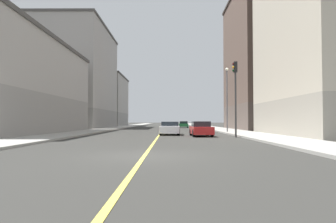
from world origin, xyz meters
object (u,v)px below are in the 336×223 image
(building_right_distant, at_px, (102,101))
(street_lamp_left_near, at_px, (227,93))
(building_right_corner, at_px, (5,86))
(car_white, at_px, (170,128))
(car_red, at_px, (201,129))
(building_left_mid, at_px, (270,61))
(building_right_midblock, at_px, (78,78))
(car_green, at_px, (184,125))
(traffic_light_left_near, at_px, (235,89))

(building_right_distant, xyz_separation_m, street_lamp_left_near, (24.03, -42.65, -1.91))
(building_right_corner, height_order, car_white, building_right_corner)
(building_right_corner, relative_size, car_red, 5.40)
(building_right_distant, xyz_separation_m, car_white, (17.54, -46.91, -5.81))
(building_left_mid, relative_size, building_right_corner, 0.91)
(building_right_corner, distance_m, car_white, 18.20)
(building_left_mid, xyz_separation_m, building_right_corner, (-32.97, -14.09, -5.47))
(building_right_corner, relative_size, building_right_midblock, 1.11)
(building_right_midblock, bearing_deg, car_white, -56.58)
(street_lamp_left_near, bearing_deg, car_green, 98.13)
(building_right_midblock, bearing_deg, building_left_mid, -17.75)
(building_right_corner, height_order, traffic_light_left_near, building_right_corner)
(building_left_mid, relative_size, street_lamp_left_near, 2.90)
(building_right_midblock, relative_size, building_right_distant, 1.21)
(building_left_mid, distance_m, building_right_corner, 36.27)
(car_white, bearing_deg, car_red, -44.01)
(building_right_corner, relative_size, car_white, 5.18)
(building_right_midblock, height_order, building_right_distant, building_right_midblock)
(building_left_mid, height_order, car_white, building_left_mid)
(car_white, relative_size, car_green, 1.09)
(building_right_corner, height_order, car_red, building_right_corner)
(building_right_midblock, distance_m, traffic_light_left_near, 39.05)
(traffic_light_left_near, relative_size, car_green, 1.54)
(building_right_midblock, height_order, car_red, building_right_midblock)
(building_right_corner, bearing_deg, building_left_mid, 23.14)
(building_right_corner, xyz_separation_m, car_white, (17.54, -1.95, -4.45))
(car_red, bearing_deg, street_lamp_left_near, 61.75)
(traffic_light_left_near, distance_m, car_white, 7.88)
(building_right_corner, bearing_deg, traffic_light_left_near, -15.64)
(street_lamp_left_near, bearing_deg, traffic_light_left_near, -96.62)
(building_right_midblock, height_order, car_white, building_right_midblock)
(building_left_mid, xyz_separation_m, car_red, (-12.66, -18.71, -9.92))
(car_green, bearing_deg, building_right_midblock, -169.61)
(building_right_distant, xyz_separation_m, traffic_light_left_near, (23.02, -51.40, -2.37))
(building_right_distant, distance_m, traffic_light_left_near, 56.37)
(traffic_light_left_near, distance_m, car_red, 4.75)
(building_right_corner, xyz_separation_m, building_right_midblock, (0.00, 24.64, 4.36))
(building_right_corner, xyz_separation_m, street_lamp_left_near, (24.03, 2.31, -0.55))
(car_red, bearing_deg, traffic_light_left_near, -33.94)
(building_right_corner, height_order, car_green, building_right_corner)
(car_red, bearing_deg, building_right_midblock, 124.77)
(street_lamp_left_near, distance_m, car_red, 8.78)
(building_right_corner, distance_m, street_lamp_left_near, 24.15)
(building_right_midblock, bearing_deg, car_green, 10.39)
(building_right_distant, distance_m, car_red, 53.89)
(street_lamp_left_near, distance_m, car_white, 8.69)
(building_right_corner, xyz_separation_m, traffic_light_left_near, (23.02, -6.44, -1.01))
(building_left_mid, height_order, building_right_corner, building_left_mid)
(building_right_corner, relative_size, street_lamp_left_near, 3.20)
(street_lamp_left_near, xyz_separation_m, car_green, (-3.72, 26.05, -3.93))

